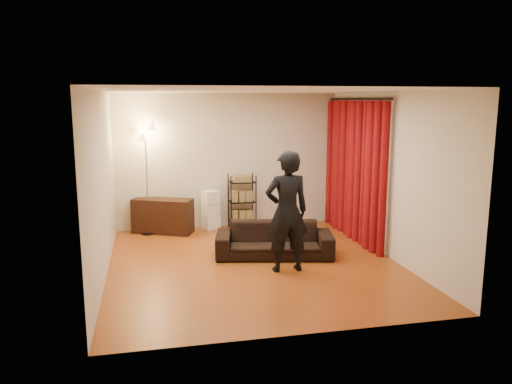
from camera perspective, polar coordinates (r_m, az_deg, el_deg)
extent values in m
plane|color=#8E3914|center=(8.01, -0.25, -8.17)|extent=(5.00, 5.00, 0.00)
plane|color=white|center=(7.59, -0.26, 11.52)|extent=(5.00, 5.00, 0.00)
plane|color=beige|center=(10.12, -3.19, 3.59)|extent=(5.00, 0.00, 5.00)
plane|color=beige|center=(5.31, 5.35, -2.76)|extent=(5.00, 0.00, 5.00)
plane|color=beige|center=(7.55, -17.20, 0.78)|extent=(0.00, 5.00, 5.00)
plane|color=beige|center=(8.44, 14.87, 1.87)|extent=(0.00, 5.00, 5.00)
cylinder|color=black|center=(9.32, 11.51, 10.38)|extent=(0.04, 2.65, 0.04)
imported|color=black|center=(8.31, 2.10, -5.48)|extent=(2.03, 1.12, 0.56)
imported|color=black|center=(7.47, 3.54, -2.24)|extent=(0.69, 0.47, 1.84)
cube|color=black|center=(9.91, -10.59, -2.69)|extent=(1.23, 0.87, 0.67)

